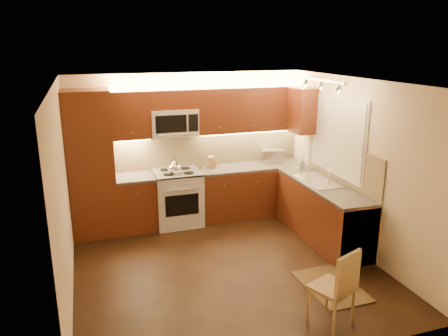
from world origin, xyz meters
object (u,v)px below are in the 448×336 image
object	(u,v)px
kettle	(174,167)
dining_chair	(332,286)
knife_block	(211,162)
sink	(319,176)
microwave	(174,122)
toaster_oven	(273,156)
stove	(178,198)
soap_bottle	(302,163)

from	to	relation	value
kettle	dining_chair	bearing A→B (deg)	-95.53
kettle	knife_block	size ratio (longest dim) A/B	1.21
sink	microwave	bearing A→B (deg)	147.79
dining_chair	toaster_oven	bearing A→B (deg)	54.34
microwave	knife_block	size ratio (longest dim) A/B	3.77
microwave	sink	bearing A→B (deg)	-32.21
stove	soap_bottle	distance (m)	2.19
stove	dining_chair	distance (m)	3.35
soap_bottle	dining_chair	world-z (taller)	soap_bottle
toaster_oven	soap_bottle	xyz separation A→B (m)	(0.30, -0.53, -0.02)
kettle	toaster_oven	bearing A→B (deg)	-16.62
sink	knife_block	xyz separation A→B (m)	(-1.38, 1.24, 0.03)
dining_chair	kettle	bearing A→B (deg)	86.48
sink	toaster_oven	xyz separation A→B (m)	(-0.22, 1.27, 0.04)
stove	soap_bottle	world-z (taller)	soap_bottle
kettle	knife_block	xyz separation A→B (m)	(0.68, 0.22, -0.04)
stove	sink	world-z (taller)	sink
kettle	sink	bearing A→B (deg)	-50.59
dining_chair	soap_bottle	bearing A→B (deg)	46.38
kettle	toaster_oven	size ratio (longest dim) A/B	0.62
sink	soap_bottle	distance (m)	0.74
soap_bottle	toaster_oven	bearing A→B (deg)	132.47
stove	dining_chair	bearing A→B (deg)	-72.73
toaster_oven	knife_block	xyz separation A→B (m)	(-1.16, -0.03, -0.02)
sink	kettle	size ratio (longest dim) A/B	3.51
toaster_oven	knife_block	size ratio (longest dim) A/B	1.95
stove	soap_bottle	size ratio (longest dim) A/B	4.66
knife_block	soap_bottle	xyz separation A→B (m)	(1.46, -0.51, -0.00)
knife_block	soap_bottle	world-z (taller)	knife_block
kettle	stove	bearing A→B (deg)	37.00
microwave	soap_bottle	bearing A→B (deg)	-14.24
microwave	toaster_oven	xyz separation A→B (m)	(1.78, 0.01, -0.70)
microwave	dining_chair	bearing A→B (deg)	-73.39
stove	knife_block	bearing A→B (deg)	10.29
dining_chair	microwave	bearing A→B (deg)	84.22
sink	dining_chair	distance (m)	2.36
knife_block	dining_chair	bearing A→B (deg)	-81.80
stove	microwave	world-z (taller)	microwave
kettle	soap_bottle	bearing A→B (deg)	-31.91
kettle	soap_bottle	size ratio (longest dim) A/B	1.24
soap_bottle	microwave	bearing A→B (deg)	178.76
microwave	kettle	world-z (taller)	microwave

